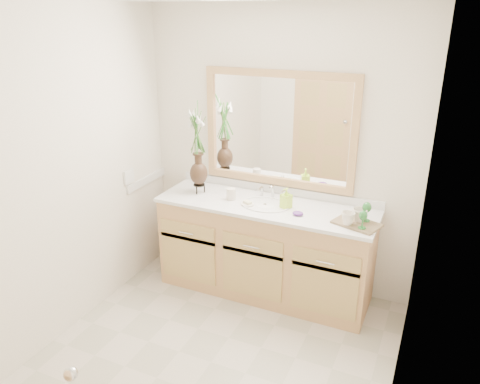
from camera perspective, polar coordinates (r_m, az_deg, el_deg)
The scene contains 21 objects.
floor at distance 3.54m, azimuth -3.53°, elevation -19.99°, with size 2.60×2.60×0.00m, color beige.
wall_back at distance 4.01m, azimuth 4.77°, elevation 4.83°, with size 2.40×0.02×2.40m, color white.
wall_front at distance 2.00m, azimuth -22.62°, elevation -15.21°, with size 2.40×0.02×2.40m, color white.
wall_left at distance 3.59m, azimuth -21.20°, elevation 1.40°, with size 0.02×2.60×2.40m, color white.
wall_right at distance 2.59m, azimuth 20.13°, elevation -6.07°, with size 0.02×2.60×2.40m, color white.
vanity at distance 4.07m, azimuth 3.04°, elevation -7.07°, with size 1.80×0.55×0.80m.
counter at distance 3.89m, azimuth 3.16°, elevation -1.69°, with size 1.84×0.57×0.03m, color white.
sink at distance 3.89m, azimuth 3.05°, elevation -2.31°, with size 0.38×0.34×0.23m.
mirror at distance 3.94m, azimuth 4.75°, elevation 7.61°, with size 1.32×0.04×0.97m.
switch_plate at distance 4.19m, azimuth -13.39°, elevation 1.84°, with size 0.02×0.12×0.12m, color white.
door at distance 2.32m, azimuth -26.98°, elevation -16.54°, with size 0.80×0.03×2.00m, color tan.
flower_vase at distance 3.99m, azimuth -5.21°, elevation 6.73°, with size 0.18×0.18×0.74m.
tumbler at distance 3.96m, azimuth -1.11°, elevation -0.22°, with size 0.08×0.08×0.10m, color silver.
soap_dish at distance 3.86m, azimuth 0.91°, elevation -1.44°, with size 0.11×0.11×0.03m.
soap_bottle at distance 3.80m, azimuth 5.65°, elevation -0.85°, with size 0.07×0.07×0.15m, color #B9EE38.
purple_dish at distance 3.70m, azimuth 7.07°, elevation -2.60°, with size 0.09×0.07×0.03m, color #572A7E.
tray at distance 3.62m, azimuth 14.04°, elevation -3.76°, with size 0.33×0.22×0.02m, color brown.
mug_left at distance 3.56m, azimuth 13.02°, elevation -3.09°, with size 0.10×0.10×0.10m, color silver.
mug_right at distance 3.62m, azimuth 14.37°, elevation -2.68°, with size 0.11×0.10×0.11m, color silver.
goblet_front at distance 3.50m, azimuth 14.78°, elevation -2.91°, with size 0.06×0.06×0.14m.
goblet_back at distance 3.63m, azimuth 15.20°, elevation -1.94°, with size 0.07×0.07×0.15m.
Camera 1 is at (1.28, -2.33, 2.34)m, focal length 35.00 mm.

